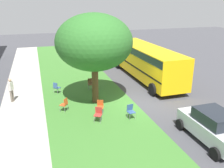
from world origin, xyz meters
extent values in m
plane|color=#424247|center=(0.00, 0.00, 0.00)|extent=(80.00, 80.00, 0.00)
cube|color=#3D752D|center=(0.00, 3.20, 0.00)|extent=(48.00, 6.00, 0.01)
cube|color=#ADA89E|center=(0.00, 7.60, 0.00)|extent=(48.00, 2.80, 0.01)
cylinder|color=brown|center=(1.09, 2.74, 1.49)|extent=(0.44, 0.44, 2.97)
ellipsoid|color=#2D6B28|center=(1.09, 2.74, 4.17)|extent=(5.00, 5.00, 3.70)
cube|color=#C64C1E|center=(0.26, 5.04, 0.44)|extent=(0.58, 0.57, 0.04)
cube|color=#C64C1E|center=(0.15, 4.89, 0.68)|extent=(0.37, 0.31, 0.40)
cylinder|color=gray|center=(0.51, 5.06, 0.21)|extent=(0.02, 0.02, 0.42)
cylinder|color=gray|center=(0.22, 5.28, 0.21)|extent=(0.02, 0.02, 0.42)
cylinder|color=gray|center=(0.30, 4.79, 0.21)|extent=(0.02, 0.02, 0.42)
cylinder|color=gray|center=(0.01, 5.01, 0.21)|extent=(0.02, 0.02, 0.42)
cube|color=#C64C1E|center=(-0.85, 2.94, 0.44)|extent=(0.53, 0.54, 0.04)
cube|color=#C64C1E|center=(-0.68, 2.87, 0.68)|extent=(0.23, 0.40, 0.40)
cylinder|color=gray|center=(-0.94, 3.17, 0.21)|extent=(0.02, 0.02, 0.42)
cylinder|color=gray|center=(-1.08, 2.84, 0.21)|extent=(0.02, 0.02, 0.42)
cylinder|color=gray|center=(-0.62, 3.04, 0.21)|extent=(0.02, 0.02, 0.42)
cylinder|color=gray|center=(-0.76, 2.71, 0.21)|extent=(0.02, 0.02, 0.42)
cube|color=#335184|center=(3.58, 5.12, 0.44)|extent=(0.58, 0.58, 0.04)
cube|color=#335184|center=(3.46, 5.25, 0.68)|extent=(0.35, 0.33, 0.40)
cylinder|color=gray|center=(3.56, 4.87, 0.21)|extent=(0.02, 0.02, 0.42)
cylinder|color=gray|center=(3.83, 5.11, 0.21)|extent=(0.02, 0.02, 0.42)
cylinder|color=gray|center=(3.33, 5.13, 0.21)|extent=(0.02, 0.02, 0.42)
cylinder|color=gray|center=(3.60, 5.37, 0.21)|extent=(0.02, 0.02, 0.42)
cube|color=#B7332D|center=(-1.82, 3.32, 0.44)|extent=(0.55, 0.56, 0.04)
cube|color=#B7332D|center=(-1.66, 3.23, 0.68)|extent=(0.27, 0.39, 0.40)
cylinder|color=gray|center=(-1.88, 3.56, 0.21)|extent=(0.02, 0.02, 0.42)
cylinder|color=gray|center=(-2.06, 3.25, 0.21)|extent=(0.02, 0.02, 0.42)
cylinder|color=gray|center=(-1.58, 3.40, 0.21)|extent=(0.02, 0.02, 0.42)
cylinder|color=gray|center=(-1.76, 3.08, 0.21)|extent=(0.02, 0.02, 0.42)
cube|color=brown|center=(3.59, 2.50, 0.44)|extent=(0.42, 0.44, 0.04)
cube|color=brown|center=(3.77, 2.49, 0.68)|extent=(0.11, 0.40, 0.40)
cylinder|color=gray|center=(3.43, 2.69, 0.21)|extent=(0.02, 0.02, 0.42)
cylinder|color=gray|center=(3.41, 2.33, 0.21)|extent=(0.02, 0.02, 0.42)
cylinder|color=gray|center=(3.77, 2.67, 0.21)|extent=(0.02, 0.02, 0.42)
cylinder|color=gray|center=(3.75, 2.31, 0.21)|extent=(0.02, 0.02, 0.42)
cube|color=#335184|center=(-2.04, 1.33, 0.44)|extent=(0.45, 0.46, 0.04)
cube|color=#335184|center=(-1.86, 1.35, 0.68)|extent=(0.13, 0.41, 0.40)
cylinder|color=gray|center=(-2.23, 1.49, 0.21)|extent=(0.02, 0.02, 0.42)
cylinder|color=gray|center=(-2.19, 1.13, 0.21)|extent=(0.02, 0.02, 0.42)
cylinder|color=gray|center=(-1.89, 1.53, 0.21)|extent=(0.02, 0.02, 0.42)
cylinder|color=gray|center=(-1.85, 1.17, 0.21)|extent=(0.02, 0.02, 0.42)
cube|color=#ADB2B7|center=(-5.42, -1.60, 0.68)|extent=(3.70, 1.64, 0.76)
cube|color=#1E232B|center=(-5.57, -1.60, 1.33)|extent=(1.90, 1.44, 0.64)
cylinder|color=black|center=(-4.02, -0.73, 0.30)|extent=(0.60, 0.18, 0.60)
cylinder|color=black|center=(-4.02, -2.47, 0.30)|extent=(0.60, 0.18, 0.60)
cylinder|color=black|center=(-6.82, -0.73, 0.30)|extent=(0.60, 0.18, 0.60)
cube|color=yellow|center=(4.93, -2.83, 1.63)|extent=(10.40, 2.44, 2.50)
cube|color=black|center=(4.93, -2.83, 1.28)|extent=(10.30, 2.46, 0.12)
cube|color=black|center=(4.93, -2.83, 2.53)|extent=(10.30, 2.46, 0.56)
cylinder|color=black|center=(8.93, -1.57, 0.48)|extent=(0.96, 0.28, 0.96)
cylinder|color=black|center=(8.93, -4.09, 0.48)|extent=(0.96, 0.28, 0.96)
cylinder|color=black|center=(0.93, -1.57, 0.48)|extent=(0.96, 0.28, 0.96)
cylinder|color=black|center=(0.93, -4.09, 0.48)|extent=(0.96, 0.28, 0.96)
cylinder|color=#726659|center=(2.99, 8.23, 0.42)|extent=(0.14, 0.14, 0.85)
cylinder|color=#726659|center=(2.83, 8.31, 0.42)|extent=(0.14, 0.14, 0.85)
cube|color=silver|center=(2.91, 8.27, 1.15)|extent=(0.41, 0.34, 0.60)
sphere|color=tan|center=(2.91, 8.27, 1.58)|extent=(0.22, 0.22, 0.22)
camera|label=1|loc=(-14.03, 6.35, 6.73)|focal=38.65mm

